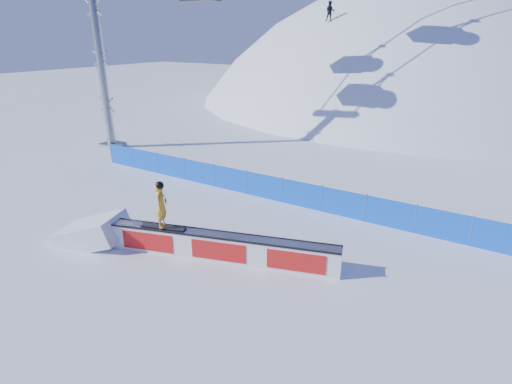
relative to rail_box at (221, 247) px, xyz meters
The scene contains 6 objects.
ground 2.10m from the rail_box, 143.70° to the left, with size 160.00×160.00×0.00m, color white.
snow_hill 47.03m from the rail_box, 92.18° to the left, with size 64.00×64.00×64.00m.
safety_fence 5.94m from the rail_box, 106.05° to the left, with size 22.05×0.05×1.30m.
rail_box is the anchor object (origin of this frame).
snow_ramp 5.22m from the rail_box, 162.89° to the right, with size 2.46×1.64×0.92m, color white, non-canonical shape.
snowboarder 2.56m from the rail_box, 162.89° to the right, with size 1.69×0.78×1.75m.
Camera 1 is at (9.17, -11.01, 7.43)m, focal length 28.00 mm.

